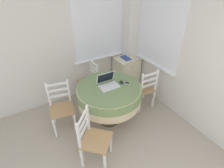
# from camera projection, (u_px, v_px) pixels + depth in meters

# --- Properties ---
(corner_room_shell) EXTENTS (4.43, 4.83, 2.55)m
(corner_room_shell) POSITION_uv_depth(u_px,v_px,m) (126.00, 54.00, 2.78)
(corner_room_shell) COLOR silver
(corner_room_shell) RESTS_ON ground_plane
(round_dining_table) EXTENTS (1.10, 1.10, 0.78)m
(round_dining_table) POSITION_uv_depth(u_px,v_px,m) (109.00, 94.00, 2.97)
(round_dining_table) COLOR #4C3D2D
(round_dining_table) RESTS_ON ground_plane
(laptop) EXTENTS (0.32, 0.27, 0.21)m
(laptop) POSITION_uv_depth(u_px,v_px,m) (108.00, 83.00, 2.89)
(laptop) COLOR silver
(laptop) RESTS_ON round_dining_table
(computer_mouse) EXTENTS (0.06, 0.09, 0.05)m
(computer_mouse) POSITION_uv_depth(u_px,v_px,m) (121.00, 82.00, 2.96)
(computer_mouse) COLOR black
(computer_mouse) RESTS_ON round_dining_table
(cell_phone) EXTENTS (0.09, 0.12, 0.01)m
(cell_phone) POSITION_uv_depth(u_px,v_px,m) (127.00, 83.00, 2.97)
(cell_phone) COLOR #B2B7BC
(cell_phone) RESTS_ON round_dining_table
(dining_chair_near_back_window) EXTENTS (0.41, 0.41, 0.88)m
(dining_chair_near_back_window) POSITION_uv_depth(u_px,v_px,m) (90.00, 82.00, 3.65)
(dining_chair_near_back_window) COLOR #A87F51
(dining_chair_near_back_window) RESTS_ON ground_plane
(dining_chair_near_right_window) EXTENTS (0.41, 0.41, 0.88)m
(dining_chair_near_right_window) POSITION_uv_depth(u_px,v_px,m) (144.00, 89.00, 3.44)
(dining_chair_near_right_window) COLOR #A87F51
(dining_chair_near_right_window) RESTS_ON ground_plane
(dining_chair_camera_near) EXTENTS (0.55, 0.55, 0.88)m
(dining_chair_camera_near) POSITION_uv_depth(u_px,v_px,m) (93.00, 139.00, 2.43)
(dining_chair_camera_near) COLOR #A87F51
(dining_chair_camera_near) RESTS_ON ground_plane
(dining_chair_left_flank) EXTENTS (0.46, 0.45, 0.88)m
(dining_chair_left_flank) POSITION_uv_depth(u_px,v_px,m) (62.00, 107.00, 2.98)
(dining_chair_left_flank) COLOR #A87F51
(dining_chair_left_flank) RESTS_ON ground_plane
(corner_cabinet) EXTENTS (0.53, 0.48, 0.73)m
(corner_cabinet) POSITION_uv_depth(u_px,v_px,m) (126.00, 72.00, 4.12)
(corner_cabinet) COLOR beige
(corner_cabinet) RESTS_ON ground_plane
(book_on_cabinet) EXTENTS (0.14, 0.24, 0.02)m
(book_on_cabinet) POSITION_uv_depth(u_px,v_px,m) (126.00, 58.00, 3.88)
(book_on_cabinet) COLOR #33478C
(book_on_cabinet) RESTS_ON corner_cabinet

